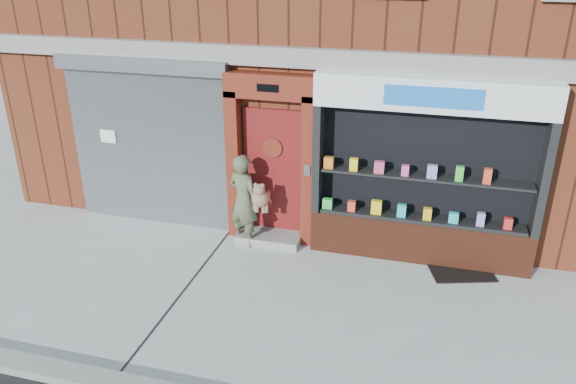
% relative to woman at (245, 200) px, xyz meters
% --- Properties ---
extents(ground, '(80.00, 80.00, 0.00)m').
position_rel_woman_xyz_m(ground, '(1.12, -1.54, -0.82)').
color(ground, '#9E9E99').
rests_on(ground, ground).
extents(shutter_bay, '(3.10, 0.30, 3.04)m').
position_rel_woman_xyz_m(shutter_bay, '(-1.88, 0.38, 0.90)').
color(shutter_bay, gray).
rests_on(shutter_bay, ground).
extents(red_door_bay, '(1.52, 0.58, 2.90)m').
position_rel_woman_xyz_m(red_door_bay, '(0.37, 0.32, 0.64)').
color(red_door_bay, '#56190E').
rests_on(red_door_bay, ground).
extents(pharmacy_bay, '(3.50, 0.41, 3.00)m').
position_rel_woman_xyz_m(pharmacy_bay, '(2.87, 0.27, 0.55)').
color(pharmacy_bay, '#5C2515').
rests_on(pharmacy_bay, ground).
extents(woman, '(0.81, 0.58, 1.62)m').
position_rel_woman_xyz_m(woman, '(0.00, 0.00, 0.00)').
color(woman, '#4C5337').
rests_on(woman, ground).
extents(doormat, '(1.11, 0.93, 0.02)m').
position_rel_woman_xyz_m(doormat, '(3.57, 0.01, -0.81)').
color(doormat, black).
rests_on(doormat, ground).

